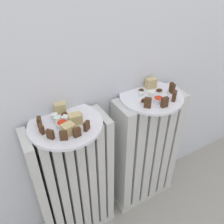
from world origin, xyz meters
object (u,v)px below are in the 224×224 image
jam_bowl_left (62,124)px  plate_left (66,124)px  radiator_right (145,152)px  plate_right (151,97)px  fork (75,119)px  radiator_left (74,183)px  jam_bowl_right (158,100)px

jam_bowl_left → plate_left: bearing=45.7°
radiator_right → plate_right: plate_right is taller
radiator_right → fork: 0.50m
radiator_left → plate_left: (0.00, 0.00, 0.34)m
radiator_right → jam_bowl_right: bearing=-98.3°
radiator_left → fork: bearing=0.0°
radiator_right → plate_left: (-0.39, 0.00, 0.34)m
radiator_left → plate_left: 0.34m
radiator_left → plate_right: (0.39, 0.00, 0.34)m
plate_right → radiator_right: bearing=0.0°
plate_left → radiator_left: bearing=-90.0°
radiator_left → plate_left: plate_left is taller
plate_right → jam_bowl_left: 0.41m
plate_left → plate_right: size_ratio=1.00×
radiator_left → radiator_right: same height
jam_bowl_left → jam_bowl_right: same height
radiator_left → fork: size_ratio=6.75×
plate_right → plate_left: bearing=180.0°
jam_bowl_right → radiator_left: bearing=171.6°
radiator_left → jam_bowl_right: jam_bowl_right is taller
jam_bowl_right → radiator_right: bearing=81.7°
plate_left → radiator_right: bearing=0.0°
jam_bowl_left → radiator_right: bearing=2.4°
radiator_left → plate_right: bearing=0.0°
radiator_right → plate_right: size_ratio=2.37×
radiator_left → jam_bowl_right: 0.53m
jam_bowl_left → radiator_left: bearing=45.7°
radiator_right → plate_right: (0.00, 0.00, 0.34)m
radiator_right → jam_bowl_left: bearing=-177.6°
radiator_right → plate_left: size_ratio=2.37×
fork → jam_bowl_right: bearing=-9.2°
plate_right → jam_bowl_right: (-0.01, -0.06, 0.02)m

